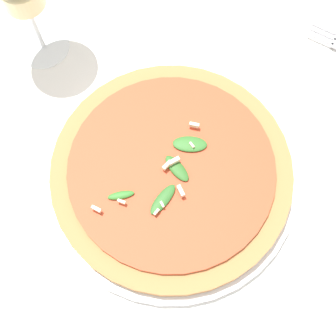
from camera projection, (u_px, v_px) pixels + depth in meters
ground_plane at (163, 193)px, 0.59m from camera, size 6.00×6.00×0.00m
pizza_arugula_main at (168, 172)px, 0.58m from camera, size 0.32×0.32×0.05m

